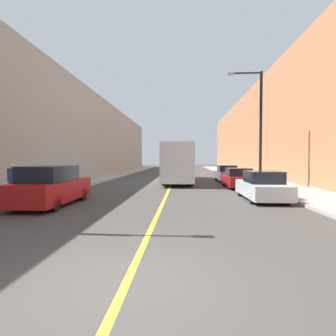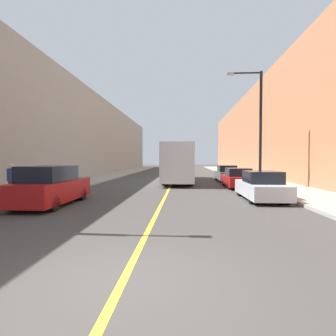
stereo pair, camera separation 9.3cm
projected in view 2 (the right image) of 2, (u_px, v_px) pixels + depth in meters
ground_plane at (122, 283)px, 4.54m from camera, size 200.00×200.00×0.00m
sidewalk_left at (114, 175)px, 34.97m from camera, size 3.73×72.00×0.16m
sidewalk_right at (239, 175)px, 33.96m from camera, size 3.73×72.00×0.16m
building_row_left at (85, 135)px, 35.02m from camera, size 4.00×72.00×10.65m
building_row_right at (270, 130)px, 33.53m from camera, size 4.00×72.00×11.78m
road_center_line at (176, 175)px, 34.47m from camera, size 0.16×72.00×0.01m
bus at (179, 162)px, 25.17m from camera, size 2.57×12.48×3.44m
parked_suv_left at (51, 187)px, 12.24m from camera, size 1.96×4.83×1.84m
car_right_near at (261, 187)px, 13.82m from camera, size 1.87×4.44×1.53m
car_right_mid at (237, 179)px, 19.82m from camera, size 1.86×4.48×1.48m
car_right_far at (226, 174)px, 25.45m from camera, size 1.79×4.75×1.56m
street_lamp_right at (258, 122)px, 19.20m from camera, size 2.59×0.24×8.40m
pedestrian at (12, 180)px, 13.45m from camera, size 0.39×0.25×1.77m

